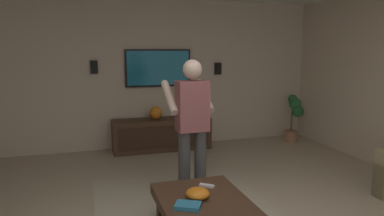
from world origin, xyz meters
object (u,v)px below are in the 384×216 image
person_standing (192,121)px  remote_white (207,186)px  bowl (198,193)px  vase_round (156,113)px  coffee_table (203,208)px  media_console (162,134)px  wall_speaker_left (218,69)px  wall_speaker_right (94,67)px  book (188,206)px  potted_plant_tall (294,116)px  tv (158,68)px

person_standing → remote_white: bearing=172.7°
bowl → vase_round: (3.05, -0.21, 0.21)m
remote_white → coffee_table: bearing=-78.3°
person_standing → media_console: bearing=-5.4°
media_console → wall_speaker_left: size_ratio=7.73×
media_console → wall_speaker_right: 1.63m
coffee_table → media_console: media_console is taller
book → bowl: bearing=75.9°
coffee_table → vase_round: vase_round is taller
remote_white → wall_speaker_left: 3.45m
potted_plant_tall → bowl: 4.02m
potted_plant_tall → remote_white: size_ratio=6.00×
wall_speaker_right → person_standing: bearing=-157.0°
person_standing → bowl: size_ratio=7.49×
person_standing → potted_plant_tall: (1.92, -2.61, -0.43)m
wall_speaker_left → wall_speaker_right: 2.23m
vase_round → coffee_table: bearing=176.9°
book → vase_round: vase_round is taller
wall_speaker_right → bowl: bearing=-166.8°
remote_white → vase_round: bearing=127.8°
remote_white → wall_speaker_left: (3.05, -1.28, 0.98)m
bowl → book: size_ratio=1.00×
tv → potted_plant_tall: bearing=80.2°
person_standing → wall_speaker_left: (2.36, -1.22, 0.46)m
wall_speaker_left → remote_white: bearing=157.3°
potted_plant_tall → wall_speaker_right: bearing=83.0°
person_standing → wall_speaker_left: 2.70m
potted_plant_tall → remote_white: potted_plant_tall is taller
potted_plant_tall → vase_round: bearing=85.6°
tv → remote_white: bearing=-2.7°
media_console → book: size_ratio=7.73×
coffee_table → wall_speaker_left: (3.29, -1.40, 1.09)m
vase_round → wall_speaker_right: 1.29m
vase_round → wall_speaker_left: 1.46m
coffee_table → person_standing: size_ratio=0.61×
coffee_table → vase_round: (3.05, -0.16, 0.36)m
bowl → remote_white: size_ratio=1.46×
vase_round → wall_speaker_left: size_ratio=1.00×
remote_white → wall_speaker_right: (3.05, 0.95, 1.04)m
person_standing → coffee_table: bearing=166.4°
tv → wall_speaker_right: 1.09m
book → wall_speaker_right: (3.45, 0.64, 1.03)m
coffee_table → person_standing: bearing=-10.7°
vase_round → wall_speaker_left: bearing=-78.8°
wall_speaker_left → vase_round: bearing=101.2°
remote_white → wall_speaker_left: wall_speaker_left is taller
potted_plant_tall → tv: bearing=80.2°
tv → vase_round: size_ratio=5.28×
coffee_table → book: bearing=129.9°
coffee_table → wall_speaker_right: wall_speaker_right is taller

